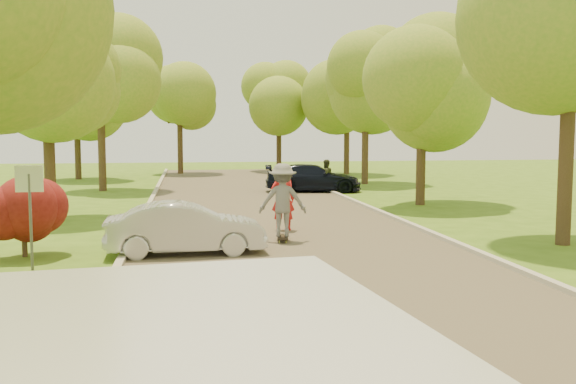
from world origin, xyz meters
TOP-DOWN VIEW (x-y plane):
  - ground at (0.00, 0.00)m, footprint 100.00×100.00m
  - road at (0.00, 8.00)m, footprint 8.00×60.00m
  - curb_left at (-4.05, 8.00)m, footprint 0.18×60.00m
  - curb_right at (4.05, 8.00)m, footprint 0.18×60.00m
  - street_sign at (-5.80, 4.00)m, footprint 0.55×0.06m
  - red_shrub at (-6.30, 5.50)m, footprint 1.70×1.70m
  - tree_l_midb at (-6.81, 12.00)m, footprint 4.30×4.20m
  - tree_l_far at (-6.39, 22.00)m, footprint 4.92×4.80m
  - tree_r_midb at (6.60, 14.00)m, footprint 4.51×4.40m
  - tree_r_far at (7.23, 24.00)m, footprint 5.33×5.20m
  - tree_bg_a at (-8.78, 30.00)m, footprint 5.12×5.00m
  - tree_bg_b at (8.22, 32.00)m, footprint 5.12×5.00m
  - tree_bg_c at (-2.79, 34.00)m, footprint 4.92×4.80m
  - tree_bg_d at (4.22, 36.00)m, footprint 5.12×5.00m
  - silver_sedan at (-2.64, 5.24)m, footprint 3.74×1.43m
  - dark_sedan at (3.30, 19.89)m, footprint 4.71×2.37m
  - longboard at (-0.15, 6.62)m, footprint 0.41×1.01m
  - skateboarder at (-0.15, 6.62)m, footprint 1.32×0.88m
  - person_striped at (0.13, 8.40)m, footprint 0.74×0.55m
  - person_olive at (3.80, 19.36)m, footprint 0.94×0.87m

SIDE VIEW (x-z plane):
  - ground at x=0.00m, z-range 0.00..0.00m
  - road at x=0.00m, z-range 0.00..0.01m
  - curb_left at x=-4.05m, z-range 0.00..0.12m
  - curb_right at x=4.05m, z-range 0.00..0.12m
  - longboard at x=-0.15m, z-range 0.05..0.16m
  - silver_sedan at x=-2.64m, z-range 0.00..1.22m
  - dark_sedan at x=3.30m, z-range 0.00..1.31m
  - person_olive at x=3.80m, z-range 0.00..1.55m
  - person_striped at x=0.13m, z-range 0.00..1.86m
  - skateboarder at x=-0.15m, z-range 0.13..2.04m
  - red_shrub at x=-6.30m, z-range 0.12..2.07m
  - street_sign at x=-5.80m, z-range 0.48..2.65m
  - tree_l_midb at x=-6.81m, z-range 1.28..7.89m
  - tree_r_midb at x=6.60m, z-range 1.38..8.38m
  - tree_bg_c at x=-2.79m, z-range 1.35..8.69m
  - tree_bg_a at x=-8.78m, z-range 1.45..9.18m
  - tree_bg_d at x=4.22m, z-range 1.45..9.18m
  - tree_l_far at x=-6.39m, z-range 1.57..9.36m
  - tree_bg_b at x=8.22m, z-range 1.56..9.51m
  - tree_r_far at x=7.23m, z-range 1.66..10.00m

